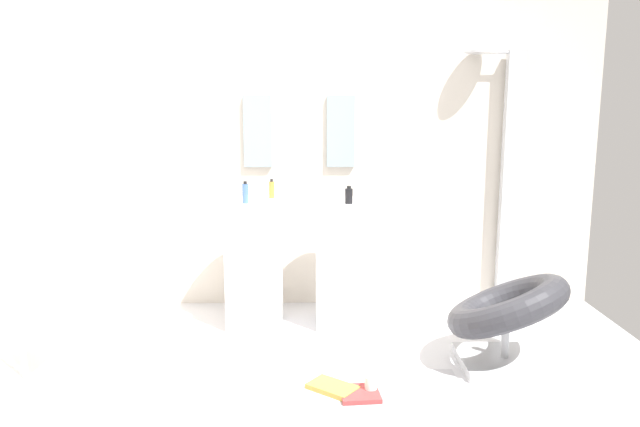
{
  "coord_description": "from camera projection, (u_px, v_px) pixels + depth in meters",
  "views": [
    {
      "loc": [
        0.09,
        -3.28,
        1.65
      ],
      "look_at": [
        0.15,
        0.55,
        0.95
      ],
      "focal_mm": 34.14,
      "sensor_mm": 36.0,
      "label": 1
    }
  ],
  "objects": [
    {
      "name": "pedestal_sink_right",
      "position": [
        343.0,
        258.0,
        4.54
      ],
      "size": [
        0.46,
        0.46,
        1.04
      ],
      "color": "white",
      "rests_on": "ground_plane"
    },
    {
      "name": "soap_bottle_amber",
      "position": [
        272.0,
        189.0,
        4.55
      ],
      "size": [
        0.04,
        0.04,
        0.14
      ],
      "color": "#C68C38",
      "rests_on": "pedestal_sink_left"
    },
    {
      "name": "lounge_chair",
      "position": [
        507.0,
        313.0,
        3.8
      ],
      "size": [
        1.07,
        1.07,
        0.65
      ],
      "color": "#B7BABF",
      "rests_on": "ground_plane"
    },
    {
      "name": "towel_rack",
      "position": [
        42.0,
        279.0,
        3.58
      ],
      "size": [
        0.37,
        0.22,
        0.95
      ],
      "color": "#B7BABF",
      "rests_on": "ground_plane"
    },
    {
      "name": "vanity_mirror_left",
      "position": [
        257.0,
        131.0,
        4.81
      ],
      "size": [
        0.22,
        0.03,
        0.56
      ],
      "primitive_type": "cube",
      "color": "#8C9EA8"
    },
    {
      "name": "magazine_ochre",
      "position": [
        333.0,
        387.0,
        3.52
      ],
      "size": [
        0.32,
        0.3,
        0.03
      ],
      "primitive_type": "cube",
      "rotation": [
        0.0,
        0.0,
        -0.66
      ],
      "color": "gold",
      "rests_on": "area_rug"
    },
    {
      "name": "ground_plane",
      "position": [
        296.0,
        395.0,
        3.52
      ],
      "size": [
        4.8,
        3.6,
        0.04
      ],
      "primitive_type": "cube",
      "color": "silver"
    },
    {
      "name": "rear_partition",
      "position": [
        299.0,
        147.0,
        4.91
      ],
      "size": [
        4.8,
        0.1,
        2.6
      ],
      "primitive_type": "cube",
      "color": "beige",
      "rests_on": "ground_plane"
    },
    {
      "name": "soap_bottle_blue",
      "position": [
        245.0,
        193.0,
        4.31
      ],
      "size": [
        0.04,
        0.04,
        0.16
      ],
      "color": "#4C72B7",
      "rests_on": "pedestal_sink_left"
    },
    {
      "name": "area_rug",
      "position": [
        370.0,
        399.0,
        3.42
      ],
      "size": [
        1.09,
        0.75,
        0.01
      ],
      "primitive_type": "cube",
      "color": "#B2B2B7",
      "rests_on": "ground_plane"
    },
    {
      "name": "shower_column",
      "position": [
        508.0,
        175.0,
        4.85
      ],
      "size": [
        0.49,
        0.24,
        2.05
      ],
      "color": "#B7BABF",
      "rests_on": "ground_plane"
    },
    {
      "name": "magazine_red",
      "position": [
        360.0,
        394.0,
        3.45
      ],
      "size": [
        0.24,
        0.24,
        0.03
      ],
      "primitive_type": "cube",
      "rotation": [
        0.0,
        0.0,
        0.09
      ],
      "color": "#B73838",
      "rests_on": "area_rug"
    },
    {
      "name": "pedestal_sink_left",
      "position": [
        255.0,
        259.0,
        4.53
      ],
      "size": [
        0.46,
        0.46,
        1.04
      ],
      "color": "white",
      "rests_on": "ground_plane"
    },
    {
      "name": "vanity_mirror_right",
      "position": [
        341.0,
        131.0,
        4.82
      ],
      "size": [
        0.22,
        0.03,
        0.56
      ],
      "primitive_type": "cube",
      "color": "#8C9EA8"
    },
    {
      "name": "soap_bottle_black",
      "position": [
        349.0,
        196.0,
        4.3
      ],
      "size": [
        0.05,
        0.05,
        0.13
      ],
      "color": "black",
      "rests_on": "pedestal_sink_right"
    },
    {
      "name": "coffee_mug",
      "position": [
        371.0,
        385.0,
        3.48
      ],
      "size": [
        0.07,
        0.07,
        0.1
      ],
      "primitive_type": "cylinder",
      "color": "white",
      "rests_on": "area_rug"
    }
  ]
}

